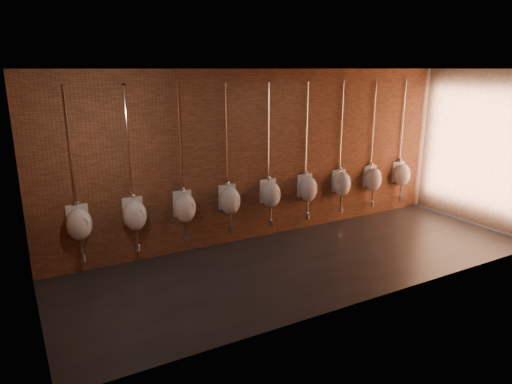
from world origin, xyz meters
TOP-DOWN VIEW (x-y plane):
  - ground at (0.00, 0.00)m, footprint 8.50×8.50m
  - room_shell at (0.00, 0.00)m, footprint 8.54×3.04m
  - urinal_0 at (-3.51, 1.36)m, footprint 0.42×0.37m
  - urinal_1 at (-2.63, 1.36)m, footprint 0.42×0.37m
  - urinal_2 at (-1.76, 1.36)m, footprint 0.42×0.37m
  - urinal_3 at (-0.89, 1.36)m, footprint 0.42×0.37m
  - urinal_4 at (-0.02, 1.36)m, footprint 0.42×0.37m
  - urinal_5 at (0.85, 1.36)m, footprint 0.42×0.37m
  - urinal_6 at (1.72, 1.36)m, footprint 0.42×0.37m
  - urinal_7 at (2.60, 1.36)m, footprint 0.42×0.37m
  - urinal_8 at (3.47, 1.36)m, footprint 0.42×0.37m

SIDE VIEW (x-z plane):
  - ground at x=0.00m, z-range 0.00..0.00m
  - urinal_0 at x=-3.51m, z-range -0.48..2.24m
  - urinal_1 at x=-2.63m, z-range -0.48..2.24m
  - urinal_2 at x=-1.76m, z-range -0.48..2.24m
  - urinal_3 at x=-0.89m, z-range -0.48..2.24m
  - urinal_4 at x=-0.02m, z-range -0.48..2.24m
  - urinal_5 at x=0.85m, z-range -0.48..2.24m
  - urinal_6 at x=1.72m, z-range -0.48..2.24m
  - urinal_7 at x=2.60m, z-range -0.48..2.24m
  - urinal_8 at x=3.47m, z-range -0.48..2.24m
  - room_shell at x=0.00m, z-range 0.40..3.62m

